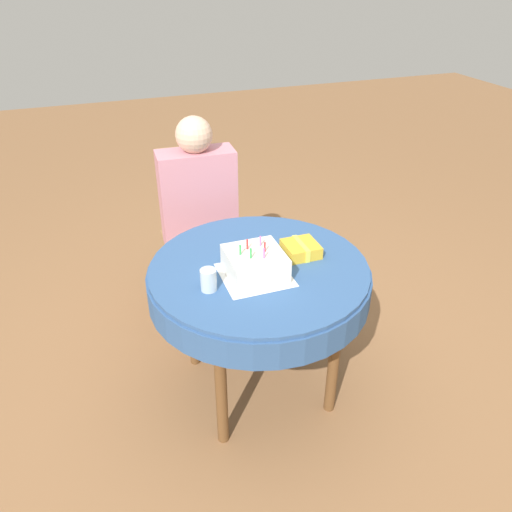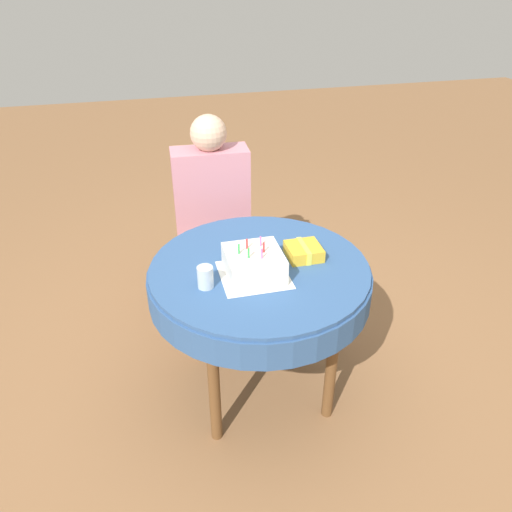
{
  "view_description": "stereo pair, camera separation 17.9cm",
  "coord_description": "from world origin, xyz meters",
  "px_view_note": "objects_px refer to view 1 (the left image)",
  "views": [
    {
      "loc": [
        -0.63,
        -1.7,
        1.86
      ],
      "look_at": [
        -0.02,
        -0.02,
        0.77
      ],
      "focal_mm": 35.0,
      "sensor_mm": 36.0,
      "label": 1
    },
    {
      "loc": [
        -0.46,
        -1.76,
        1.86
      ],
      "look_at": [
        -0.02,
        -0.02,
        0.77
      ],
      "focal_mm": 35.0,
      "sensor_mm": 36.0,
      "label": 2
    }
  ],
  "objects_px": {
    "chair": "(198,226)",
    "birthday_cake": "(255,264)",
    "gift_box": "(301,249)",
    "drinking_glass": "(208,280)",
    "person": "(199,203)"
  },
  "relations": [
    {
      "from": "birthday_cake",
      "to": "drinking_glass",
      "type": "distance_m",
      "value": 0.21
    },
    {
      "from": "chair",
      "to": "person",
      "type": "distance_m",
      "value": 0.22
    },
    {
      "from": "person",
      "to": "chair",
      "type": "bearing_deg",
      "value": 90.0
    },
    {
      "from": "chair",
      "to": "gift_box",
      "type": "height_order",
      "value": "chair"
    },
    {
      "from": "chair",
      "to": "gift_box",
      "type": "xyz_separation_m",
      "value": [
        0.28,
        -0.8,
        0.24
      ]
    },
    {
      "from": "person",
      "to": "birthday_cake",
      "type": "bearing_deg",
      "value": -84.28
    },
    {
      "from": "drinking_glass",
      "to": "person",
      "type": "bearing_deg",
      "value": 78.58
    },
    {
      "from": "person",
      "to": "birthday_cake",
      "type": "xyz_separation_m",
      "value": [
        0.04,
        -0.8,
        0.07
      ]
    },
    {
      "from": "chair",
      "to": "birthday_cake",
      "type": "xyz_separation_m",
      "value": [
        0.04,
        -0.89,
        0.26
      ]
    },
    {
      "from": "chair",
      "to": "person",
      "type": "bearing_deg",
      "value": -90.0
    },
    {
      "from": "person",
      "to": "gift_box",
      "type": "height_order",
      "value": "person"
    },
    {
      "from": "chair",
      "to": "person",
      "type": "height_order",
      "value": "person"
    },
    {
      "from": "gift_box",
      "to": "person",
      "type": "bearing_deg",
      "value": 112.27
    },
    {
      "from": "birthday_cake",
      "to": "drinking_glass",
      "type": "xyz_separation_m",
      "value": [
        -0.21,
        -0.04,
        -0.01
      ]
    },
    {
      "from": "chair",
      "to": "drinking_glass",
      "type": "bearing_deg",
      "value": -97.74
    }
  ]
}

